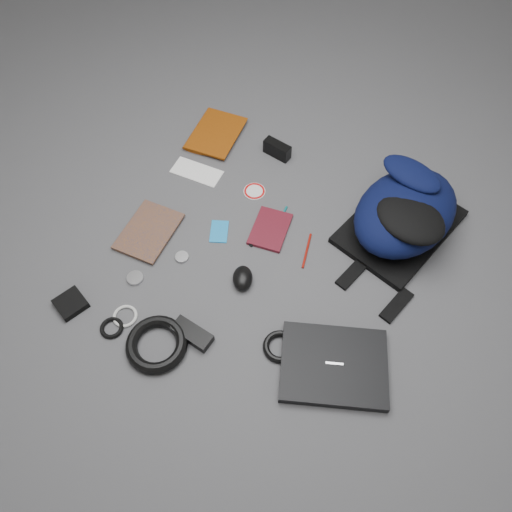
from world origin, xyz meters
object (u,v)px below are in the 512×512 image
at_px(mouse, 243,278).
at_px(backpack, 405,212).
at_px(comic_book, 129,224).
at_px(power_brick, 192,334).
at_px(dvd_case, 270,229).
at_px(pouch, 71,304).
at_px(laptop, 334,365).
at_px(textbook_red, 195,128).
at_px(compact_camera, 277,149).

bearing_deg(mouse, backpack, 22.77).
xyz_separation_m(comic_book, power_brick, (0.42, -0.27, 0.01)).
height_order(dvd_case, power_brick, power_brick).
bearing_deg(backpack, mouse, -115.76).
xyz_separation_m(power_brick, pouch, (-0.41, -0.08, -0.00)).
bearing_deg(dvd_case, pouch, -136.78).
distance_m(mouse, pouch, 0.56).
relative_size(comic_book, mouse, 2.50).
distance_m(comic_book, power_brick, 0.50).
xyz_separation_m(laptop, textbook_red, (-0.87, 0.70, -0.00)).
relative_size(mouse, power_brick, 0.70).
distance_m(laptop, mouse, 0.41).
height_order(textbook_red, mouse, mouse).
bearing_deg(laptop, textbook_red, 121.01).
height_order(laptop, compact_camera, compact_camera).
relative_size(comic_book, compact_camera, 2.12).
bearing_deg(compact_camera, backpack, -3.74).
height_order(textbook_red, power_brick, power_brick).
distance_m(laptop, textbook_red, 1.12).
distance_m(textbook_red, dvd_case, 0.58).
distance_m(textbook_red, compact_camera, 0.36).
xyz_separation_m(backpack, mouse, (-0.41, -0.44, -0.07)).
bearing_deg(textbook_red, power_brick, -65.44).
xyz_separation_m(laptop, dvd_case, (-0.39, 0.38, -0.01)).
bearing_deg(dvd_case, mouse, -95.66).
bearing_deg(dvd_case, textbook_red, 139.30).
bearing_deg(compact_camera, power_brick, -73.91).
distance_m(backpack, mouse, 0.60).
distance_m(laptop, pouch, 0.86).
xyz_separation_m(textbook_red, pouch, (0.03, -0.87, -0.00)).
height_order(backpack, compact_camera, backpack).
bearing_deg(comic_book, mouse, -5.36).
xyz_separation_m(laptop, compact_camera, (-0.52, 0.72, 0.01)).
relative_size(backpack, power_brick, 3.58).
bearing_deg(mouse, pouch, -169.72).
distance_m(dvd_case, pouch, 0.72).
xyz_separation_m(laptop, comic_book, (-0.85, 0.18, -0.01)).
relative_size(laptop, dvd_case, 1.86).
distance_m(comic_book, mouse, 0.47).
height_order(comic_book, mouse, mouse).
relative_size(laptop, power_brick, 2.41).
height_order(compact_camera, power_brick, compact_camera).
bearing_deg(pouch, comic_book, 91.75).
relative_size(dvd_case, power_brick, 1.29).
height_order(backpack, comic_book, backpack).
bearing_deg(textbook_red, backpack, -11.62).
bearing_deg(power_brick, comic_book, 154.51).
relative_size(textbook_red, compact_camera, 2.25).
xyz_separation_m(laptop, pouch, (-0.84, -0.17, -0.00)).
bearing_deg(laptop, dvd_case, 115.35).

